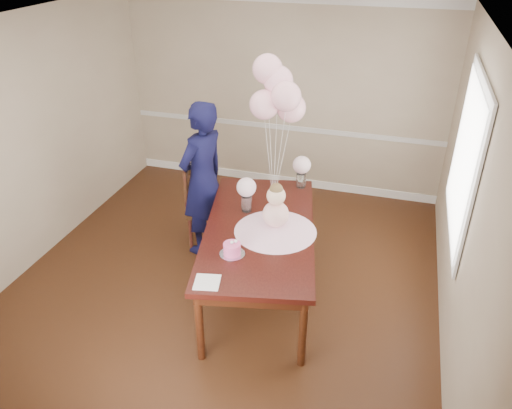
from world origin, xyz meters
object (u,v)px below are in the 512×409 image
(dining_chair_seat, at_px, (207,209))
(birthday_cake, at_px, (232,249))
(dining_table_top, at_px, (259,230))
(woman, at_px, (203,180))

(dining_chair_seat, bearing_deg, birthday_cake, -74.91)
(birthday_cake, bearing_deg, dining_table_top, 77.96)
(dining_chair_seat, distance_m, woman, 0.47)
(woman, bearing_deg, dining_table_top, 74.83)
(birthday_cake, bearing_deg, woman, 123.09)
(dining_table_top, relative_size, birthday_cake, 13.33)
(dining_table_top, xyz_separation_m, woman, (-0.85, 0.62, 0.14))
(birthday_cake, xyz_separation_m, woman, (-0.74, 1.14, 0.05))
(dining_table_top, bearing_deg, dining_chair_seat, 127.77)
(dining_chair_seat, relative_size, woman, 0.25)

